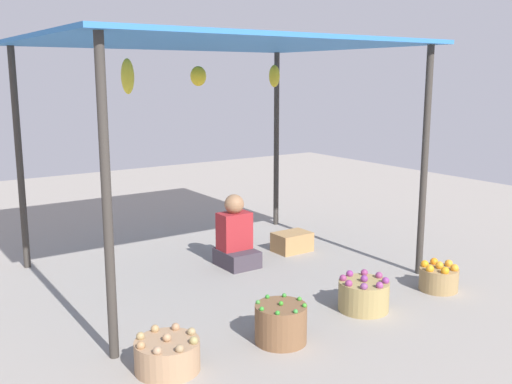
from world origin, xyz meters
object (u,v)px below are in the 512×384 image
object	(u,v)px
basket_green_chilies	(281,323)
basket_oranges	(439,278)
vendor_person	(235,239)
basket_potatoes	(167,355)
wooden_crate_near_vendor	(292,242)
basket_purple_onions	(364,295)

from	to	relation	value
basket_green_chilies	basket_oranges	xyz separation A→B (m)	(1.92, 0.05, -0.03)
vendor_person	basket_potatoes	world-z (taller)	vendor_person
basket_green_chilies	basket_oranges	world-z (taller)	basket_green_chilies
vendor_person	wooden_crate_near_vendor	xyz separation A→B (m)	(0.83, 0.07, -0.19)
vendor_person	wooden_crate_near_vendor	bearing A→B (deg)	4.90
basket_oranges	vendor_person	bearing A→B (deg)	124.79
basket_potatoes	basket_oranges	world-z (taller)	basket_oranges
basket_purple_onions	vendor_person	bearing A→B (deg)	98.71
basket_purple_onions	wooden_crate_near_vendor	distance (m)	1.84
vendor_person	basket_purple_onions	world-z (taller)	vendor_person
basket_potatoes	basket_purple_onions	bearing A→B (deg)	0.40
vendor_person	wooden_crate_near_vendor	size ratio (longest dim) A/B	1.86
basket_green_chilies	wooden_crate_near_vendor	xyz separation A→B (m)	(1.55, 1.85, -0.04)
vendor_person	basket_purple_onions	xyz separation A→B (m)	(0.26, -1.68, -0.16)
basket_purple_onions	wooden_crate_near_vendor	size ratio (longest dim) A/B	1.05
basket_green_chilies	wooden_crate_near_vendor	bearing A→B (deg)	50.09
basket_oranges	basket_green_chilies	bearing A→B (deg)	-178.47
basket_potatoes	basket_green_chilies	world-z (taller)	basket_green_chilies
basket_potatoes	basket_green_chilies	xyz separation A→B (m)	(0.92, -0.09, 0.04)
basket_green_chilies	basket_purple_onions	size ratio (longest dim) A/B	0.91
basket_potatoes	basket_green_chilies	size ratio (longest dim) A/B	1.14
basket_potatoes	wooden_crate_near_vendor	bearing A→B (deg)	35.55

